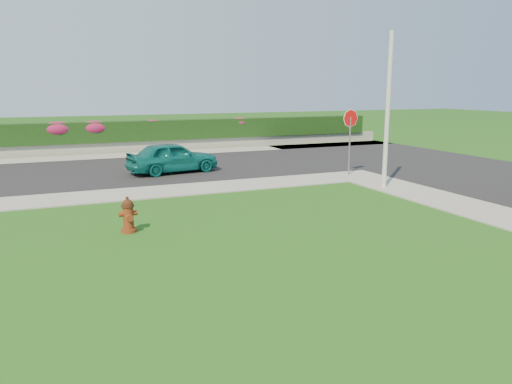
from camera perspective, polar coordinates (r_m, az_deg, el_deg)
name	(u,v)px	position (r m, az deg, el deg)	size (l,w,h in m)	color
ground	(316,278)	(9.53, 6.83, -9.78)	(120.00, 120.00, 0.00)	black
street_far	(33,176)	(21.95, -24.09, 1.67)	(26.00, 8.00, 0.04)	black
curb_corner	(356,176)	(20.52, 11.38, 1.83)	(2.00, 2.00, 0.04)	gray
sidewalk_beyond	(118,156)	(27.11, -15.49, 4.02)	(34.00, 2.00, 0.04)	gray
retaining_wall	(114,147)	(28.55, -15.93, 4.93)	(34.00, 0.40, 0.60)	gray
hedge	(113,132)	(28.57, -16.05, 6.65)	(32.00, 0.90, 1.10)	black
fire_hydrant	(128,216)	(12.65, -14.39, -2.62)	(0.45, 0.43, 0.89)	#53200D
sedan_teal	(173,157)	(20.99, -9.51, 3.94)	(1.50, 3.74, 1.27)	#0D6A64
utility_pole	(388,112)	(18.00, 14.81, 8.86)	(0.16, 0.16, 5.38)	silver
stop_sign	(350,126)	(20.40, 10.72, 7.40)	(0.73, 0.11, 2.68)	slate
flower_clump_c	(57,129)	(28.25, -21.75, 6.72)	(1.53, 0.98, 0.76)	#AA1D4E
flower_clump_d	(95,128)	(28.35, -17.95, 7.01)	(1.49, 0.96, 0.75)	#AA1D4E
flower_clump_e	(153,124)	(28.80, -11.68, 7.59)	(1.02, 0.65, 0.51)	#AA1D4E
flower_clump_f	(239,122)	(30.25, -1.91, 7.97)	(1.15, 0.74, 0.57)	#AA1D4E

